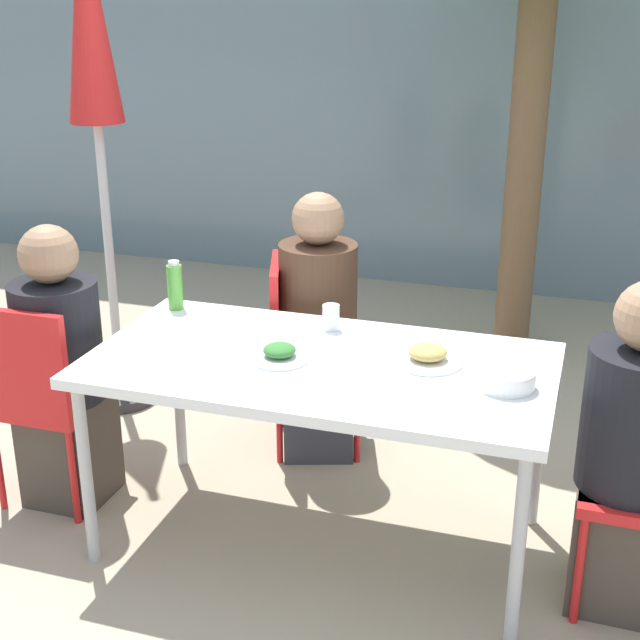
% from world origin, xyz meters
% --- Properties ---
extents(ground_plane, '(24.00, 24.00, 0.00)m').
position_xyz_m(ground_plane, '(0.00, 0.00, 0.00)').
color(ground_plane, tan).
extents(building_facade, '(10.00, 0.20, 3.00)m').
position_xyz_m(building_facade, '(0.00, 3.25, 1.50)').
color(building_facade, slate).
rests_on(building_facade, ground).
extents(dining_table, '(1.63, 0.85, 0.75)m').
position_xyz_m(dining_table, '(0.00, 0.00, 0.69)').
color(dining_table, white).
rests_on(dining_table, ground).
extents(chair_left, '(0.40, 0.40, 0.87)m').
position_xyz_m(chair_left, '(-1.11, -0.09, 0.51)').
color(chair_left, red).
rests_on(chair_left, ground).
extents(person_left, '(0.34, 0.34, 1.15)m').
position_xyz_m(person_left, '(-1.06, -0.01, 0.54)').
color(person_left, '#473D33').
rests_on(person_left, ground).
extents(person_right, '(0.35, 0.35, 1.15)m').
position_xyz_m(person_right, '(1.06, -0.01, 0.54)').
color(person_right, '#473D33').
rests_on(person_right, ground).
extents(chair_far, '(0.51, 0.51, 0.87)m').
position_xyz_m(chair_far, '(-0.32, 0.70, 0.51)').
color(chair_far, red).
rests_on(chair_far, ground).
extents(person_far, '(0.38, 0.38, 1.18)m').
position_xyz_m(person_far, '(-0.23, 0.68, 0.56)').
color(person_far, '#383842').
rests_on(person_far, ground).
extents(closed_umbrella, '(0.36, 0.36, 2.36)m').
position_xyz_m(closed_umbrella, '(-1.34, 0.86, 1.66)').
color(closed_umbrella, '#333333').
rests_on(closed_umbrella, ground).
extents(plate_0, '(0.24, 0.24, 0.07)m').
position_xyz_m(plate_0, '(0.36, 0.09, 0.77)').
color(plate_0, white).
rests_on(plate_0, dining_table).
extents(plate_1, '(0.21, 0.21, 0.06)m').
position_xyz_m(plate_1, '(-0.14, -0.04, 0.77)').
color(plate_1, white).
rests_on(plate_1, dining_table).
extents(bottle, '(0.06, 0.06, 0.20)m').
position_xyz_m(bottle, '(-0.72, 0.33, 0.84)').
color(bottle, '#51A338').
rests_on(bottle, dining_table).
extents(drinking_cup, '(0.07, 0.07, 0.10)m').
position_xyz_m(drinking_cup, '(-0.05, 0.29, 0.79)').
color(drinking_cup, white).
rests_on(drinking_cup, dining_table).
extents(salad_bowl, '(0.19, 0.19, 0.06)m').
position_xyz_m(salad_bowl, '(0.65, -0.03, 0.78)').
color(salad_bowl, white).
rests_on(salad_bowl, dining_table).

